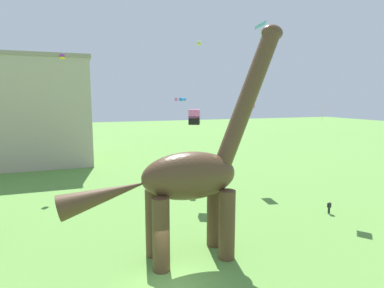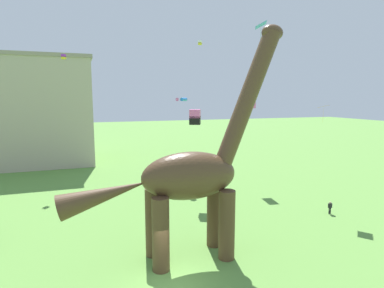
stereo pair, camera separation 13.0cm
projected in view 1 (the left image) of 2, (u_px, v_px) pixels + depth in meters
The scene contains 12 objects.
ground_plane at pixel (175, 285), 16.47m from camera, with size 240.00×240.00×0.00m, color #5B8E3D.
dinosaur_sculpture at pixel (189, 176), 18.74m from camera, with size 13.39×2.84×14.00m.
person_far_spectator at pixel (329, 206), 26.66m from camera, with size 0.40×0.18×1.07m.
person_watching_child at pixel (192, 188), 30.90m from camera, with size 0.58×0.26×1.55m.
kite_mid_right at pixel (194, 117), 30.04m from camera, with size 1.33×1.33×1.42m.
kite_mid_center at pixel (181, 99), 42.40m from camera, with size 1.66×1.61×0.47m.
kite_apex at pixel (323, 106), 27.31m from camera, with size 1.46×1.44×1.48m.
kite_mid_left at pixel (249, 102), 34.91m from camera, with size 1.11×1.11×1.38m.
kite_far_left at pixel (199, 43), 38.97m from camera, with size 0.50×0.50×0.51m.
kite_far_right at pixel (62, 57), 35.73m from camera, with size 0.55×0.55×0.55m.
kite_high_right at pixel (261, 25), 21.92m from camera, with size 1.18×1.31×1.44m.
background_building_block at pixel (8, 111), 45.97m from camera, with size 23.02×13.24×15.48m.
Camera 1 is at (-4.38, -14.66, 9.56)m, focal length 29.86 mm.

